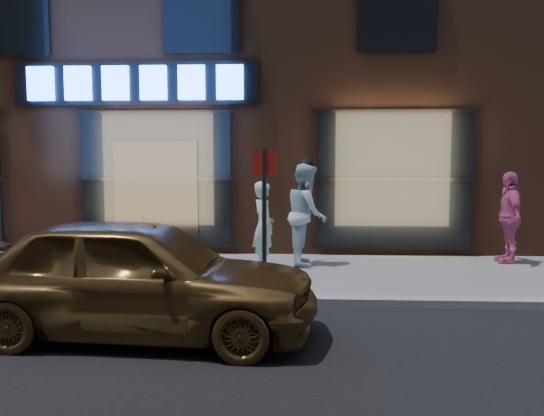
{
  "coord_description": "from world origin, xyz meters",
  "views": [
    {
      "loc": [
        3.04,
        -7.17,
        1.98
      ],
      "look_at": [
        2.59,
        1.6,
        1.2
      ],
      "focal_mm": 35.0,
      "sensor_mm": 36.0,
      "label": 1
    }
  ],
  "objects": [
    {
      "name": "sign_post",
      "position": [
        2.55,
        0.3,
        1.29
      ],
      "size": [
        0.34,
        0.07,
        2.14
      ],
      "rotation": [
        0.0,
        0.0,
        -0.06
      ],
      "color": "#262628",
      "rests_on": "ground"
    },
    {
      "name": "man_bowtie",
      "position": [
        2.4,
        2.32,
        0.81
      ],
      "size": [
        0.58,
        0.69,
        1.61
      ],
      "primitive_type": "imported",
      "rotation": [
        0.0,
        0.0,
        1.96
      ],
      "color": "#B5EFD3",
      "rests_on": "ground"
    },
    {
      "name": "gold_sedan",
      "position": [
        1.23,
        -1.38,
        0.69
      ],
      "size": [
        4.15,
        1.89,
        1.38
      ],
      "primitive_type": "imported",
      "rotation": [
        0.0,
        0.0,
        1.51
      ],
      "color": "brown",
      "rests_on": "ground"
    },
    {
      "name": "curb",
      "position": [
        0.0,
        0.0,
        0.06
      ],
      "size": [
        60.0,
        0.25,
        0.12
      ],
      "primitive_type": "cube",
      "color": "gray",
      "rests_on": "ground"
    },
    {
      "name": "passerby",
      "position": [
        7.12,
        3.3,
        0.89
      ],
      "size": [
        0.5,
        1.07,
        1.78
      ],
      "primitive_type": "imported",
      "rotation": [
        0.0,
        0.0,
        -1.64
      ],
      "color": "#D15691",
      "rests_on": "ground"
    },
    {
      "name": "man_cap",
      "position": [
        3.18,
        2.94,
        0.97
      ],
      "size": [
        0.76,
        0.96,
        1.94
      ],
      "primitive_type": "imported",
      "rotation": [
        0.0,
        0.0,
        1.6
      ],
      "color": "silver",
      "rests_on": "ground"
    },
    {
      "name": "ground",
      "position": [
        0.0,
        0.0,
        0.0
      ],
      "size": [
        90.0,
        90.0,
        0.0
      ],
      "primitive_type": "plane",
      "color": "slate",
      "rests_on": "ground"
    },
    {
      "name": "storefront_building",
      "position": [
        -0.0,
        7.99,
        5.15
      ],
      "size": [
        30.2,
        8.28,
        10.3
      ],
      "color": "#54301E",
      "rests_on": "ground"
    }
  ]
}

